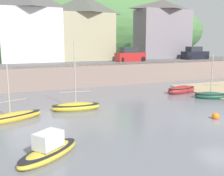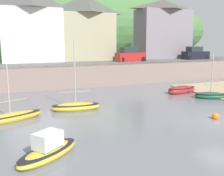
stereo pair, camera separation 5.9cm
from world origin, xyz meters
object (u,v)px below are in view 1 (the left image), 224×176
(sailboat_nearest_shore, at_px, (181,90))
(mooring_buoy, at_px, (216,117))
(motorboat_with_cabin, at_px, (49,150))
(parked_car_near_slipway, at_px, (130,56))
(waterfront_building_left, at_px, (31,25))
(waterfront_building_right, at_px, (163,29))
(waterfront_building_centre, at_px, (85,28))
(fishing_boat_green, at_px, (210,95))
(dinghy_open_wooden, at_px, (10,118))
(rowboat_small_beached, at_px, (76,107))
(parked_car_by_wall, at_px, (195,54))

(sailboat_nearest_shore, xyz_separation_m, mooring_buoy, (-3.50, -8.48, -0.13))
(motorboat_with_cabin, xyz_separation_m, parked_car_near_slipway, (14.84, 21.81, 2.88))
(waterfront_building_left, xyz_separation_m, motorboat_with_cabin, (-2.12, -26.31, -7.00))
(motorboat_with_cabin, xyz_separation_m, mooring_buoy, (11.59, 1.80, -0.17))
(waterfront_building_right, bearing_deg, motorboat_with_cabin, -131.13)
(waterfront_building_centre, relative_size, motorboat_with_cabin, 2.57)
(waterfront_building_right, distance_m, fishing_boat_green, 21.53)
(fishing_boat_green, distance_m, sailboat_nearest_shore, 3.27)
(fishing_boat_green, xyz_separation_m, motorboat_with_cabin, (-16.02, -7.14, 0.07))
(dinghy_open_wooden, distance_m, parked_car_near_slipway, 22.48)
(rowboat_small_beached, xyz_separation_m, sailboat_nearest_shore, (11.77, 2.50, 0.03))
(waterfront_building_left, bearing_deg, fishing_boat_green, -54.05)
(sailboat_nearest_shore, bearing_deg, mooring_buoy, -123.17)
(waterfront_building_right, relative_size, rowboat_small_beached, 1.74)
(sailboat_nearest_shore, xyz_separation_m, parked_car_near_slipway, (-0.25, 11.54, 2.92))
(motorboat_with_cabin, height_order, mooring_buoy, motorboat_with_cabin)
(waterfront_building_centre, relative_size, rowboat_small_beached, 1.71)
(fishing_boat_green, bearing_deg, waterfront_building_left, 152.26)
(rowboat_small_beached, height_order, motorboat_with_cabin, rowboat_small_beached)
(motorboat_with_cabin, bearing_deg, dinghy_open_wooden, 65.49)
(dinghy_open_wooden, bearing_deg, motorboat_with_cabin, -98.71)
(mooring_buoy, bearing_deg, sailboat_nearest_shore, 67.58)
(waterfront_building_left, bearing_deg, dinghy_open_wooden, -100.31)
(dinghy_open_wooden, distance_m, mooring_buoy, 13.91)
(parked_car_near_slipway, distance_m, parked_car_by_wall, 11.24)
(dinghy_open_wooden, height_order, motorboat_with_cabin, dinghy_open_wooden)
(waterfront_building_left, xyz_separation_m, waterfront_building_right, (20.86, -0.00, -0.16))
(parked_car_near_slipway, bearing_deg, sailboat_nearest_shore, -90.71)
(sailboat_nearest_shore, relative_size, parked_car_by_wall, 0.93)
(mooring_buoy, bearing_deg, fishing_boat_green, 50.31)
(dinghy_open_wooden, relative_size, motorboat_with_cabin, 1.27)
(fishing_boat_green, height_order, sailboat_nearest_shore, fishing_boat_green)
(parked_car_by_wall, bearing_deg, waterfront_building_left, 170.42)
(waterfront_building_centre, relative_size, mooring_buoy, 17.89)
(waterfront_building_left, height_order, dinghy_open_wooden, waterfront_building_left)
(rowboat_small_beached, relative_size, parked_car_near_slipway, 1.30)
(parked_car_by_wall, bearing_deg, motorboat_with_cabin, -139.02)
(sailboat_nearest_shore, height_order, motorboat_with_cabin, motorboat_with_cabin)
(waterfront_building_centre, relative_size, parked_car_near_slipway, 2.22)
(waterfront_building_right, xyz_separation_m, parked_car_near_slipway, (-8.15, -4.50, -3.95))
(waterfront_building_right, distance_m, dinghy_open_wooden, 32.15)
(waterfront_building_left, relative_size, sailboat_nearest_shore, 2.52)
(fishing_boat_green, bearing_deg, rowboat_small_beached, -156.52)
(parked_car_near_slipway, bearing_deg, dinghy_open_wooden, -138.95)
(sailboat_nearest_shore, distance_m, mooring_buoy, 9.17)
(parked_car_near_slipway, distance_m, mooring_buoy, 20.51)
(waterfront_building_centre, height_order, fishing_boat_green, waterfront_building_centre)
(waterfront_building_centre, xyz_separation_m, rowboat_small_beached, (-6.48, -18.54, -6.84))
(parked_car_by_wall, distance_m, mooring_buoy, 24.89)
(dinghy_open_wooden, bearing_deg, fishing_boat_green, -19.43)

